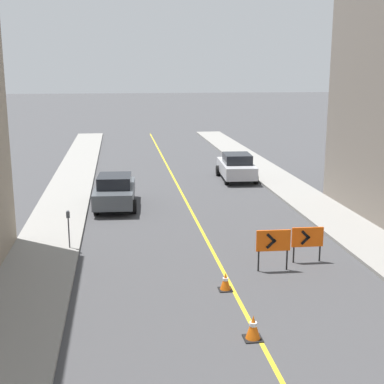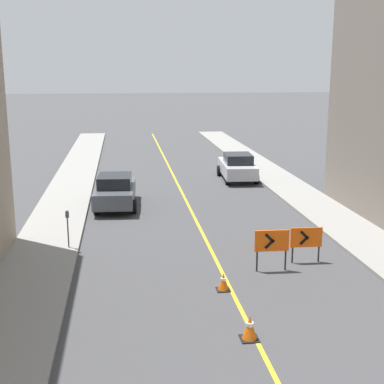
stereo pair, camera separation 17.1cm
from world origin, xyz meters
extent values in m
cube|color=gold|center=(0.00, 26.59, 0.00)|extent=(0.12, 53.17, 0.01)
cube|color=gray|center=(-6.02, 26.59, 0.06)|extent=(2.45, 53.17, 0.13)
cube|color=gray|center=(6.02, 26.59, 0.06)|extent=(2.45, 53.17, 0.13)
cube|color=black|center=(-0.16, 9.91, 0.01)|extent=(0.45, 0.45, 0.03)
cone|color=orange|center=(-0.16, 9.91, 0.33)|extent=(0.36, 0.36, 0.60)
cylinder|color=white|center=(-0.16, 9.91, 0.40)|extent=(0.19, 0.19, 0.10)
cube|color=black|center=(-0.23, 12.94, 0.01)|extent=(0.40, 0.40, 0.03)
cone|color=orange|center=(-0.23, 12.94, 0.29)|extent=(0.32, 0.32, 0.51)
cylinder|color=white|center=(-0.23, 12.94, 0.35)|extent=(0.17, 0.17, 0.08)
cube|color=#EF560C|center=(1.62, 14.30, 1.03)|extent=(1.13, 0.10, 0.71)
cube|color=black|center=(1.53, 14.25, 1.13)|extent=(0.34, 0.03, 0.34)
cube|color=black|center=(1.53, 14.25, 0.93)|extent=(0.34, 0.03, 0.34)
cylinder|color=black|center=(1.14, 14.30, 0.34)|extent=(0.06, 0.06, 0.68)
cylinder|color=black|center=(2.10, 14.30, 0.34)|extent=(0.06, 0.06, 0.68)
cube|color=#EF560C|center=(3.00, 14.91, 0.89)|extent=(1.09, 0.10, 0.68)
cube|color=black|center=(2.92, 14.87, 0.99)|extent=(0.33, 0.03, 0.33)
cube|color=black|center=(2.92, 14.87, 0.80)|extent=(0.33, 0.03, 0.33)
cylinder|color=black|center=(2.53, 14.91, 0.28)|extent=(0.06, 0.06, 0.55)
cylinder|color=black|center=(3.46, 14.91, 0.28)|extent=(0.06, 0.06, 0.55)
cube|color=#474C51|center=(-3.51, 23.43, 0.68)|extent=(2.05, 4.40, 0.72)
cube|color=black|center=(-3.51, 23.21, 1.31)|extent=(1.64, 2.02, 0.55)
cylinder|color=black|center=(-4.36, 24.76, 0.32)|extent=(0.26, 0.65, 0.64)
cylinder|color=black|center=(-2.65, 24.76, 0.32)|extent=(0.26, 0.65, 0.64)
cylinder|color=black|center=(-4.36, 22.09, 0.32)|extent=(0.26, 0.65, 0.64)
cylinder|color=black|center=(-2.65, 22.09, 0.32)|extent=(0.26, 0.65, 0.64)
cube|color=#B7B7BC|center=(3.66, 29.04, 0.68)|extent=(2.05, 4.40, 0.72)
cube|color=black|center=(3.66, 28.82, 1.31)|extent=(1.64, 2.02, 0.55)
cylinder|color=black|center=(2.81, 30.37, 0.32)|extent=(0.26, 0.65, 0.64)
cylinder|color=black|center=(4.52, 30.37, 0.32)|extent=(0.26, 0.65, 0.64)
cylinder|color=black|center=(2.81, 27.71, 0.32)|extent=(0.26, 0.65, 0.64)
cylinder|color=black|center=(4.52, 27.71, 0.32)|extent=(0.26, 0.65, 0.64)
cylinder|color=#4C4C51|center=(-5.15, 17.18, 0.69)|extent=(0.05, 0.05, 1.12)
cube|color=#565B60|center=(-5.15, 17.18, 1.36)|extent=(0.12, 0.10, 0.22)
sphere|color=#565B60|center=(-5.15, 17.18, 1.47)|extent=(0.11, 0.11, 0.11)
camera|label=1|loc=(-3.28, -1.72, 6.45)|focal=50.00mm
camera|label=2|loc=(-3.11, -1.74, 6.45)|focal=50.00mm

